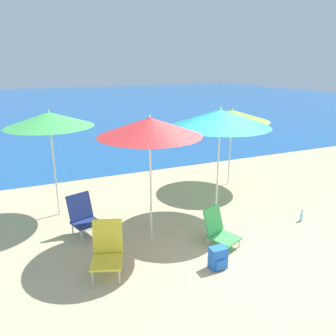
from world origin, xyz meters
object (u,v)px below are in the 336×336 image
(beach_umbrella_red, at_px, (150,127))
(beach_umbrella_teal, at_px, (220,118))
(water_bottle, at_px, (301,217))
(beach_chair_yellow, at_px, (107,249))
(beach_chair_navy, at_px, (83,214))
(backpack_blue, at_px, (218,258))
(beach_umbrella_green, at_px, (49,119))
(beach_chair_green, at_px, (219,229))
(beach_umbrella_lime, at_px, (232,116))

(beach_umbrella_red, distance_m, beach_umbrella_teal, 1.72)
(water_bottle, bearing_deg, beach_chair_yellow, -178.76)
(beach_chair_navy, xyz_separation_m, backpack_blue, (1.78, -2.00, -0.23))
(beach_umbrella_green, relative_size, beach_chair_green, 3.22)
(backpack_blue, bearing_deg, water_bottle, 16.03)
(beach_umbrella_red, bearing_deg, beach_chair_navy, 145.79)
(beach_umbrella_teal, height_order, beach_umbrella_green, beach_umbrella_teal)
(water_bottle, bearing_deg, beach_chair_navy, 163.12)
(beach_umbrella_red, height_order, water_bottle, beach_umbrella_red)
(beach_umbrella_green, bearing_deg, beach_umbrella_teal, -24.40)
(beach_umbrella_lime, bearing_deg, beach_umbrella_red, -146.67)
(beach_chair_navy, bearing_deg, beach_umbrella_red, -51.98)
(beach_umbrella_lime, xyz_separation_m, water_bottle, (0.14, -2.51, -1.78))
(backpack_blue, distance_m, water_bottle, 2.58)
(beach_chair_green, relative_size, water_bottle, 2.91)
(beach_chair_yellow, distance_m, water_bottle, 4.13)
(beach_umbrella_green, relative_size, backpack_blue, 6.28)
(beach_chair_green, bearing_deg, beach_umbrella_teal, 38.93)
(beach_umbrella_red, bearing_deg, beach_umbrella_lime, 33.33)
(beach_chair_yellow, distance_m, beach_chair_green, 2.03)
(beach_umbrella_red, bearing_deg, beach_chair_green, -30.86)
(beach_chair_yellow, bearing_deg, beach_umbrella_lime, 52.50)
(beach_chair_navy, relative_size, backpack_blue, 2.18)
(beach_umbrella_teal, xyz_separation_m, beach_umbrella_lime, (1.34, 1.54, -0.24))
(beach_umbrella_lime, bearing_deg, backpack_blue, -125.97)
(beach_umbrella_red, distance_m, beach_chair_yellow, 2.08)
(beach_umbrella_red, distance_m, beach_chair_navy, 2.19)
(beach_umbrella_red, distance_m, beach_chair_green, 2.20)
(beach_chair_navy, bearing_deg, beach_umbrella_green, 89.59)
(beach_umbrella_green, height_order, backpack_blue, beach_umbrella_green)
(beach_umbrella_lime, bearing_deg, water_bottle, -86.86)
(beach_umbrella_red, distance_m, beach_umbrella_lime, 3.61)
(beach_umbrella_teal, xyz_separation_m, beach_umbrella_green, (-3.12, 1.42, -0.03))
(backpack_blue, xyz_separation_m, water_bottle, (2.48, 0.71, -0.08))
(beach_chair_yellow, bearing_deg, beach_chair_green, 19.11)
(backpack_blue, bearing_deg, beach_chair_navy, 131.57)
(beach_chair_navy, xyz_separation_m, beach_chair_green, (2.17, -1.39, -0.10))
(beach_chair_navy, height_order, beach_chair_yellow, beach_chair_yellow)
(beach_chair_navy, distance_m, beach_chair_green, 2.58)
(beach_umbrella_green, bearing_deg, backpack_blue, -55.65)
(beach_chair_navy, distance_m, beach_chair_yellow, 1.39)
(beach_umbrella_red, xyz_separation_m, beach_chair_navy, (-1.11, 0.76, -1.73))
(beach_umbrella_teal, distance_m, beach_umbrella_lime, 2.05)
(beach_umbrella_lime, distance_m, beach_chair_yellow, 4.98)
(beach_umbrella_lime, xyz_separation_m, beach_chair_green, (-1.95, -2.61, -1.57))
(beach_umbrella_red, distance_m, water_bottle, 3.79)
(beach_chair_yellow, xyz_separation_m, water_bottle, (4.12, 0.09, -0.31))
(beach_umbrella_red, height_order, backpack_blue, beach_umbrella_red)
(beach_umbrella_red, xyz_separation_m, beach_umbrella_lime, (3.01, 1.98, -0.26))
(beach_chair_yellow, distance_m, backpack_blue, 1.77)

